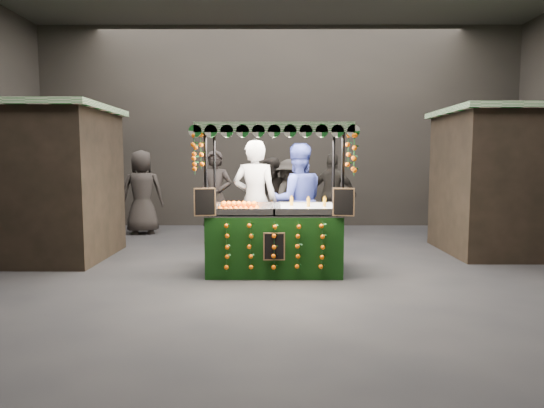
{
  "coord_description": "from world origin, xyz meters",
  "views": [
    {
      "loc": [
        -0.14,
        -7.01,
        1.7
      ],
      "look_at": [
        -0.16,
        0.3,
        1.0
      ],
      "focal_mm": 31.17,
      "sensor_mm": 36.0,
      "label": 1
    }
  ],
  "objects": [
    {
      "name": "ground",
      "position": [
        0.0,
        0.0,
        0.0
      ],
      "size": [
        12.0,
        12.0,
        0.0
      ],
      "primitive_type": "plane",
      "color": "black",
      "rests_on": "ground"
    },
    {
      "name": "market_hall",
      "position": [
        0.0,
        0.0,
        3.38
      ],
      "size": [
        12.1,
        10.1,
        5.05
      ],
      "color": "black",
      "rests_on": "ground"
    },
    {
      "name": "neighbour_stall_left",
      "position": [
        -4.4,
        1.0,
        1.31
      ],
      "size": [
        3.0,
        2.2,
        2.6
      ],
      "color": "black",
      "rests_on": "ground"
    },
    {
      "name": "neighbour_stall_right",
      "position": [
        4.4,
        1.5,
        1.31
      ],
      "size": [
        3.0,
        2.2,
        2.6
      ],
      "color": "black",
      "rests_on": "ground"
    },
    {
      "name": "juice_stall",
      "position": [
        -0.12,
        -0.0,
        0.68
      ],
      "size": [
        2.27,
        1.34,
        2.2
      ],
      "color": "black",
      "rests_on": "ground"
    },
    {
      "name": "vendor_grey",
      "position": [
        -0.45,
        0.79,
        1.01
      ],
      "size": [
        0.8,
        0.59,
        2.02
      ],
      "rotation": [
        0.0,
        0.0,
        2.98
      ],
      "color": "gray",
      "rests_on": "ground"
    },
    {
      "name": "vendor_blue",
      "position": [
        0.26,
        0.94,
        0.98
      ],
      "size": [
        1.06,
        0.88,
        1.96
      ],
      "rotation": [
        0.0,
        0.0,
        3.29
      ],
      "color": "navy",
      "rests_on": "ground"
    },
    {
      "name": "shopper_0",
      "position": [
        -1.3,
        2.4,
        0.94
      ],
      "size": [
        0.77,
        0.59,
        1.88
      ],
      "rotation": [
        0.0,
        0.0,
        -0.23
      ],
      "color": "black",
      "rests_on": "ground"
    },
    {
      "name": "shopper_1",
      "position": [
        -0.14,
        3.28,
        0.87
      ],
      "size": [
        1.06,
        0.99,
        1.73
      ],
      "rotation": [
        0.0,
        0.0,
        -0.51
      ],
      "color": "black",
      "rests_on": "ground"
    },
    {
      "name": "shopper_2",
      "position": [
        1.18,
        3.5,
        0.91
      ],
      "size": [
        1.16,
        0.83,
        1.83
      ],
      "rotation": [
        0.0,
        0.0,
        2.73
      ],
      "color": "#2D2924",
      "rests_on": "ground"
    },
    {
      "name": "shopper_3",
      "position": [
        0.2,
        3.12,
        0.85
      ],
      "size": [
        0.98,
        1.25,
        1.7
      ],
      "rotation": [
        0.0,
        0.0,
        1.21
      ],
      "color": "#2E2A26",
      "rests_on": "ground"
    },
    {
      "name": "shopper_4",
      "position": [
        -3.12,
        3.65,
        0.95
      ],
      "size": [
        1.03,
        0.78,
        1.9
      ],
      "rotation": [
        0.0,
        0.0,
        3.35
      ],
      "color": "black",
      "rests_on": "ground"
    },
    {
      "name": "shopper_5",
      "position": [
        4.15,
        2.83,
        0.89
      ],
      "size": [
        1.63,
        1.41,
        1.78
      ],
      "rotation": [
        0.0,
        0.0,
        2.49
      ],
      "color": "black",
      "rests_on": "ground"
    },
    {
      "name": "shopper_6",
      "position": [
        -0.27,
        3.71,
        0.86
      ],
      "size": [
        0.66,
        0.75,
        1.72
      ],
      "rotation": [
        0.0,
        0.0,
        -1.08
      ],
      "color": "black",
      "rests_on": "ground"
    }
  ]
}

